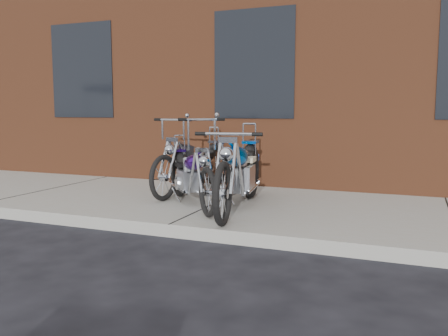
% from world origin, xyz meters
% --- Properties ---
extents(ground, '(120.00, 120.00, 0.00)m').
position_xyz_m(ground, '(0.00, 0.00, 0.00)').
color(ground, black).
rests_on(ground, ground).
extents(sidewalk, '(22.00, 3.00, 0.15)m').
position_xyz_m(sidewalk, '(0.00, 1.50, 0.07)').
color(sidewalk, gray).
rests_on(sidewalk, ground).
extents(building_brick, '(22.00, 10.00, 8.00)m').
position_xyz_m(building_brick, '(0.00, 8.00, 4.00)').
color(building_brick, brown).
rests_on(building_brick, ground).
extents(chopper_purple, '(1.47, 1.67, 1.19)m').
position_xyz_m(chopper_purple, '(-0.26, 1.12, 0.53)').
color(chopper_purple, black).
rests_on(chopper_purple, sidewalk).
extents(chopper_blue, '(0.67, 2.51, 1.10)m').
position_xyz_m(chopper_blue, '(0.45, 1.11, 0.60)').
color(chopper_blue, black).
rests_on(chopper_blue, sidewalk).
extents(chopper_third, '(0.56, 2.30, 1.17)m').
position_xyz_m(chopper_third, '(-0.67, 2.10, 0.57)').
color(chopper_third, black).
rests_on(chopper_third, sidewalk).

